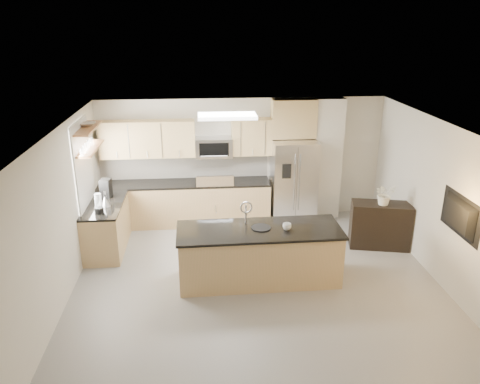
{
  "coord_description": "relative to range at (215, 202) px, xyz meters",
  "views": [
    {
      "loc": [
        -0.86,
        -6.34,
        4.12
      ],
      "look_at": [
        -0.2,
        1.3,
        1.28
      ],
      "focal_mm": 35.0,
      "sensor_mm": 36.0,
      "label": 1
    }
  ],
  "objects": [
    {
      "name": "microwave",
      "position": [
        0.0,
        0.12,
        1.16
      ],
      "size": [
        0.76,
        0.4,
        0.4
      ],
      "color": "silver",
      "rests_on": "upper_cabinets"
    },
    {
      "name": "platter",
      "position": [
        0.67,
        -2.4,
        0.46
      ],
      "size": [
        0.4,
        0.4,
        0.02
      ],
      "primitive_type": "cylinder",
      "rotation": [
        0.0,
        0.0,
        -0.29
      ],
      "color": "black",
      "rests_on": "island"
    },
    {
      "name": "island",
      "position": [
        0.64,
        -2.43,
        -0.01
      ],
      "size": [
        2.69,
        1.0,
        1.35
      ],
      "rotation": [
        0.0,
        0.0,
        0.01
      ],
      "color": "tan",
      "rests_on": "floor"
    },
    {
      "name": "television",
      "position": [
        3.51,
        -3.12,
        0.88
      ],
      "size": [
        0.14,
        1.08,
        0.62
      ],
      "primitive_type": "imported",
      "rotation": [
        0.0,
        0.0,
        1.57
      ],
      "color": "black",
      "rests_on": "wall_right"
    },
    {
      "name": "shelf_upper",
      "position": [
        -2.25,
        -0.97,
        1.85
      ],
      "size": [
        0.3,
        1.2,
        0.04
      ],
      "primitive_type": "cube",
      "color": "olive",
      "rests_on": "wall_left"
    },
    {
      "name": "bowl",
      "position": [
        -2.25,
        -0.92,
        1.91
      ],
      "size": [
        0.38,
        0.38,
        0.09
      ],
      "primitive_type": "imported",
      "rotation": [
        0.0,
        0.0,
        -0.07
      ],
      "color": "silver",
      "rests_on": "shelf_upper"
    },
    {
      "name": "range",
      "position": [
        0.0,
        0.0,
        0.0
      ],
      "size": [
        0.76,
        0.64,
        1.14
      ],
      "color": "black",
      "rests_on": "floor"
    },
    {
      "name": "wall_left",
      "position": [
        -2.4,
        -2.92,
        0.83
      ],
      "size": [
        0.02,
        6.5,
        2.6
      ],
      "primitive_type": "cube",
      "color": "beige",
      "rests_on": "floor"
    },
    {
      "name": "credenza",
      "position": [
        3.09,
        -1.42,
        -0.03
      ],
      "size": [
        1.18,
        0.69,
        0.88
      ],
      "primitive_type": "cube",
      "rotation": [
        0.0,
        0.0,
        -0.22
      ],
      "color": "black",
      "rests_on": "floor"
    },
    {
      "name": "flower_vase",
      "position": [
        3.09,
        -1.46,
        0.72
      ],
      "size": [
        0.62,
        0.55,
        0.62
      ],
      "primitive_type": "imported",
      "rotation": [
        0.0,
        0.0,
        0.13
      ],
      "color": "white",
      "rests_on": "credenza"
    },
    {
      "name": "back_counter",
      "position": [
        -0.63,
        0.01,
        -0.0
      ],
      "size": [
        3.55,
        0.66,
        1.44
      ],
      "color": "tan",
      "rests_on": "floor"
    },
    {
      "name": "ceiling_fixture",
      "position": [
        0.2,
        -1.32,
        2.09
      ],
      "size": [
        1.0,
        0.5,
        0.06
      ],
      "primitive_type": "cube",
      "color": "white",
      "rests_on": "ceiling"
    },
    {
      "name": "refrigerator",
      "position": [
        1.66,
        -0.05,
        0.42
      ],
      "size": [
        0.92,
        0.78,
        1.78
      ],
      "color": "silver",
      "rests_on": "floor"
    },
    {
      "name": "partition_column",
      "position": [
        2.42,
        0.18,
        0.83
      ],
      "size": [
        0.6,
        0.3,
        2.6
      ],
      "primitive_type": "cube",
      "color": "silver",
      "rests_on": "floor"
    },
    {
      "name": "ceiling",
      "position": [
        0.6,
        -2.92,
        2.13
      ],
      "size": [
        6.0,
        6.5,
        0.02
      ],
      "primitive_type": "cube",
      "color": "silver",
      "rests_on": "wall_back"
    },
    {
      "name": "left_counter",
      "position": [
        -2.07,
        -1.07,
        -0.01
      ],
      "size": [
        0.66,
        1.5,
        0.92
      ],
      "color": "tan",
      "rests_on": "floor"
    },
    {
      "name": "upper_cabinets",
      "position": [
        -0.7,
        0.16,
        1.35
      ],
      "size": [
        3.5,
        0.33,
        0.75
      ],
      "color": "tan",
      "rests_on": "wall_back"
    },
    {
      "name": "kettle",
      "position": [
        -2.03,
        -1.2,
        0.55
      ],
      "size": [
        0.18,
        0.18,
        0.23
      ],
      "color": "silver",
      "rests_on": "left_counter"
    },
    {
      "name": "shelf_lower",
      "position": [
        -2.25,
        -0.97,
        1.48
      ],
      "size": [
        0.3,
        1.2,
        0.04
      ],
      "primitive_type": "cube",
      "color": "olive",
      "rests_on": "wall_left"
    },
    {
      "name": "cup",
      "position": [
        1.08,
        -2.49,
        0.51
      ],
      "size": [
        0.16,
        0.16,
        0.11
      ],
      "primitive_type": "imported",
      "rotation": [
        0.0,
        0.0,
        -0.12
      ],
      "color": "white",
      "rests_on": "island"
    },
    {
      "name": "coffee_maker",
      "position": [
        -2.09,
        -0.7,
        0.61
      ],
      "size": [
        0.21,
        0.25,
        0.35
      ],
      "color": "black",
      "rests_on": "left_counter"
    },
    {
      "name": "wall_back",
      "position": [
        0.6,
        0.33,
        0.83
      ],
      "size": [
        6.0,
        0.02,
        2.6
      ],
      "primitive_type": "cube",
      "color": "beige",
      "rests_on": "floor"
    },
    {
      "name": "wall_right",
      "position": [
        3.6,
        -2.92,
        0.83
      ],
      "size": [
        0.02,
        6.5,
        2.6
      ],
      "primitive_type": "cube",
      "color": "beige",
      "rests_on": "floor"
    },
    {
      "name": "blender",
      "position": [
        -2.07,
        -1.52,
        0.6
      ],
      "size": [
        0.16,
        0.16,
        0.36
      ],
      "color": "black",
      "rests_on": "left_counter"
    },
    {
      "name": "floor",
      "position": [
        0.6,
        -2.92,
        -0.47
      ],
      "size": [
        6.5,
        6.5,
        0.0
      ],
      "primitive_type": "plane",
      "color": "gray",
      "rests_on": "ground"
    },
    {
      "name": "wall_front",
      "position": [
        0.6,
        -6.17,
        0.83
      ],
      "size": [
        6.0,
        0.02,
        2.6
      ],
      "primitive_type": "cube",
      "color": "beige",
      "rests_on": "floor"
    },
    {
      "name": "window",
      "position": [
        -2.38,
        -1.07,
        1.18
      ],
      "size": [
        0.04,
        1.15,
        1.65
      ],
      "color": "white",
      "rests_on": "wall_left"
    }
  ]
}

